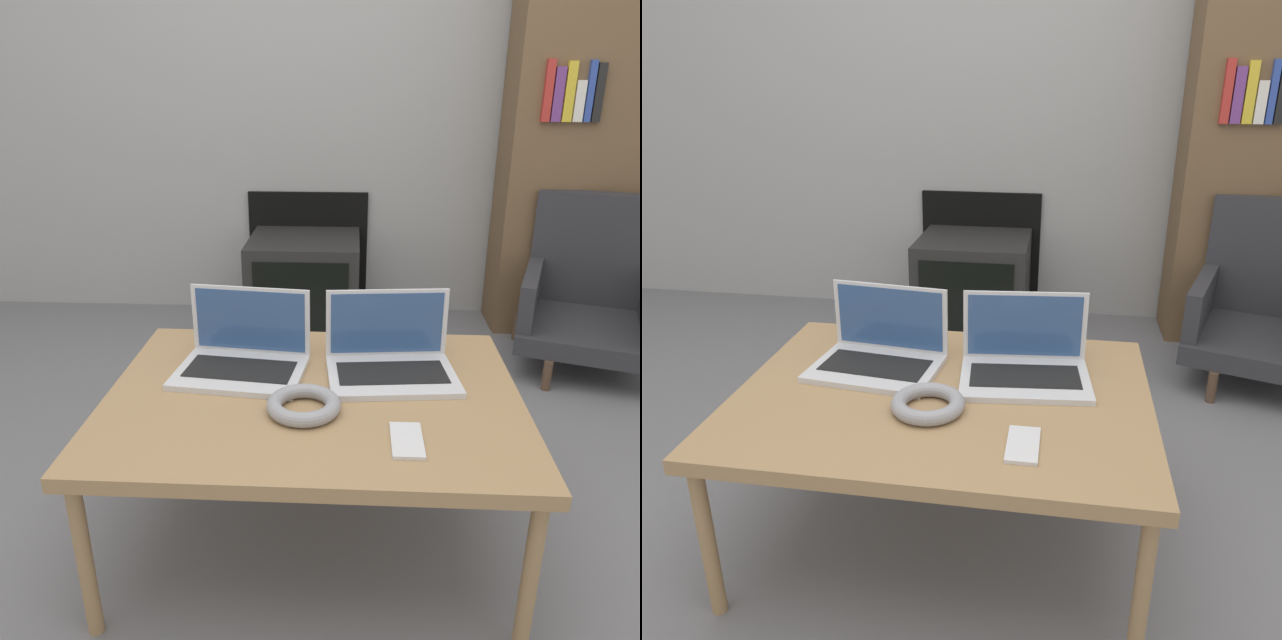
{
  "view_description": "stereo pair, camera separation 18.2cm",
  "coord_description": "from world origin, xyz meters",
  "views": [
    {
      "loc": [
        0.09,
        -1.2,
        1.19
      ],
      "look_at": [
        0.0,
        0.49,
        0.52
      ],
      "focal_mm": 35.0,
      "sensor_mm": 36.0,
      "label": 1
    },
    {
      "loc": [
        0.27,
        -1.18,
        1.19
      ],
      "look_at": [
        0.0,
        0.49,
        0.52
      ],
      "focal_mm": 35.0,
      "sensor_mm": 36.0,
      "label": 2
    }
  ],
  "objects": [
    {
      "name": "ground_plane",
      "position": [
        0.0,
        0.0,
        0.0
      ],
      "size": [
        14.0,
        14.0,
        0.0
      ],
      "primitive_type": "plane",
      "color": "slate"
    },
    {
      "name": "wall_back",
      "position": [
        -0.0,
        2.02,
        1.29
      ],
      "size": [
        7.0,
        0.08,
        2.6
      ],
      "color": "#999999",
      "rests_on": "ground_plane"
    },
    {
      "name": "table",
      "position": [
        0.0,
        0.19,
        0.41
      ],
      "size": [
        1.04,
        0.79,
        0.44
      ],
      "color": "#9E7A51",
      "rests_on": "ground_plane"
    },
    {
      "name": "laptop_left",
      "position": [
        -0.2,
        0.31,
        0.49
      ],
      "size": [
        0.36,
        0.28,
        0.21
      ],
      "rotation": [
        0.0,
        0.0,
        -0.11
      ],
      "color": "silver",
      "rests_on": "table"
    },
    {
      "name": "laptop_right",
      "position": [
        0.2,
        0.31,
        0.49
      ],
      "size": [
        0.36,
        0.28,
        0.21
      ],
      "rotation": [
        0.0,
        0.0,
        0.1
      ],
      "color": "silver",
      "rests_on": "table"
    },
    {
      "name": "headphones",
      "position": [
        -0.02,
        0.09,
        0.46
      ],
      "size": [
        0.18,
        0.18,
        0.04
      ],
      "color": "gray",
      "rests_on": "table"
    },
    {
      "name": "phone",
      "position": [
        0.22,
        -0.03,
        0.45
      ],
      "size": [
        0.07,
        0.14,
        0.01
      ],
      "color": "silver",
      "rests_on": "table"
    },
    {
      "name": "tv",
      "position": [
        -0.14,
        1.71,
        0.23
      ],
      "size": [
        0.53,
        0.51,
        0.46
      ],
      "color": "black",
      "rests_on": "ground_plane"
    },
    {
      "name": "armchair",
      "position": [
        1.13,
        1.44,
        0.31
      ],
      "size": [
        0.71,
        0.75,
        0.71
      ],
      "rotation": [
        0.0,
        0.0,
        -0.32
      ],
      "color": "#2D2D33",
      "rests_on": "ground_plane"
    },
    {
      "name": "bookshelf",
      "position": [
        1.19,
        1.82,
        0.91
      ],
      "size": [
        0.82,
        0.32,
        1.81
      ],
      "color": "brown",
      "rests_on": "ground_plane"
    }
  ]
}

